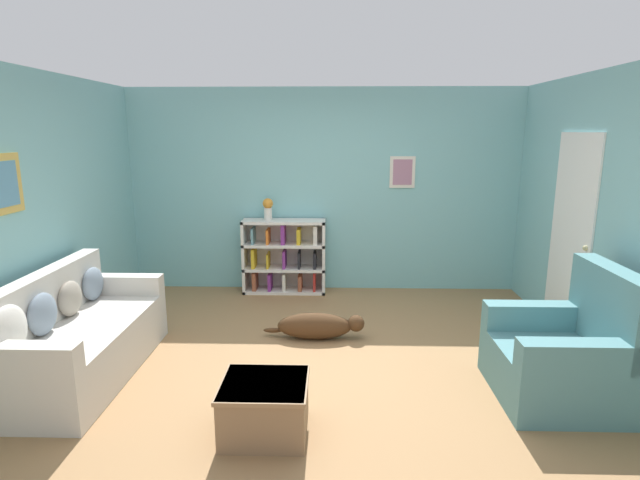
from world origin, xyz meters
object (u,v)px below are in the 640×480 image
at_px(dog, 318,326).
at_px(coffee_table, 265,406).
at_px(bookshelf, 284,257).
at_px(couch, 77,338).
at_px(recliner_chair, 567,355).
at_px(vase, 268,208).

bearing_deg(dog, coffee_table, -101.01).
bearing_deg(bookshelf, couch, -123.39).
relative_size(bookshelf, coffee_table, 1.77).
distance_m(recliner_chair, dog, 2.26).
relative_size(couch, bookshelf, 1.72).
bearing_deg(vase, recliner_chair, -44.09).
distance_m(couch, coffee_table, 1.90).
relative_size(bookshelf, dog, 1.03).
height_order(bookshelf, coffee_table, bookshelf).
bearing_deg(dog, recliner_chair, -28.40).
bearing_deg(coffee_table, vase, 96.67).
bearing_deg(bookshelf, dog, -72.47).
bearing_deg(couch, bookshelf, 56.61).
bearing_deg(couch, coffee_table, -24.99).
xyz_separation_m(bookshelf, coffee_table, (0.17, -3.15, -0.26)).
distance_m(bookshelf, dog, 1.63).
bearing_deg(recliner_chair, dog, 151.60).
height_order(couch, recliner_chair, recliner_chair).
height_order(bookshelf, vase, vase).
xyz_separation_m(couch, recliner_chair, (4.01, -0.25, 0.02)).
xyz_separation_m(couch, vase, (1.35, 2.33, 0.77)).
xyz_separation_m(couch, dog, (2.03, 0.82, -0.20)).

